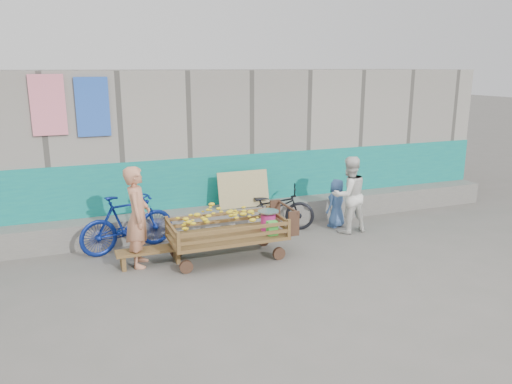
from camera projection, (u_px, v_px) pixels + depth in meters
name	position (u px, v px, depth m)	size (l,w,h in m)	color
ground	(275.00, 275.00, 7.57)	(80.00, 80.00, 0.00)	#5D5C55
building_wall	(202.00, 142.00, 10.87)	(12.00, 3.50, 3.00)	gray
banana_cart	(225.00, 225.00, 8.05)	(2.03, 0.93, 0.87)	brown
bench	(150.00, 253.00, 7.91)	(1.06, 0.32, 0.26)	brown
vendor_man	(138.00, 217.00, 7.76)	(0.58, 0.38, 1.60)	tan
woman	(349.00, 195.00, 9.36)	(0.71, 0.55, 1.46)	white
child	(337.00, 203.00, 9.74)	(0.47, 0.30, 0.96)	#3C609D
bicycle_dark	(272.00, 208.00, 9.60)	(0.57, 1.64, 0.86)	black
bicycle_blue	(127.00, 223.00, 8.45)	(0.47, 1.66, 1.00)	navy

